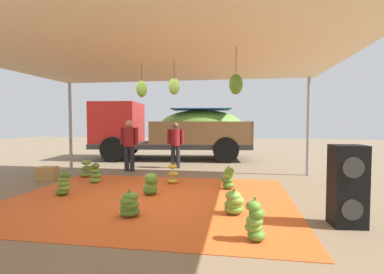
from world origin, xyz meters
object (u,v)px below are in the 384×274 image
object	(u,v)px
banana_bunch_3	(96,174)
banana_bunch_6	(151,184)
banana_bunch_2	(234,203)
crate_0	(47,174)
worker_0	(129,141)
worker_1	(175,142)
banana_bunch_8	(255,222)
speaker_stack	(348,186)
banana_bunch_1	(86,169)
cargo_truck_main	(170,129)
banana_bunch_0	(173,175)
banana_bunch_7	(130,205)
banana_bunch_4	(228,179)
banana_bunch_5	(64,184)

from	to	relation	value
banana_bunch_3	banana_bunch_6	xyz separation A→B (m)	(1.77, -0.94, -0.02)
banana_bunch_2	banana_bunch_6	world-z (taller)	banana_bunch_6
banana_bunch_3	crate_0	distance (m)	1.48
banana_bunch_3	worker_0	size ratio (longest dim) A/B	0.34
banana_bunch_2	worker_1	bearing A→B (deg)	113.51
worker_0	banana_bunch_8	bearing A→B (deg)	-53.49
banana_bunch_8	speaker_stack	size ratio (longest dim) A/B	0.47
banana_bunch_1	speaker_stack	distance (m)	6.66
banana_bunch_3	crate_0	bearing A→B (deg)	174.69
cargo_truck_main	banana_bunch_0	bearing A→B (deg)	-75.52
banana_bunch_3	banana_bunch_7	world-z (taller)	banana_bunch_3
banana_bunch_7	banana_bunch_6	bearing A→B (deg)	93.46
banana_bunch_4	speaker_stack	distance (m)	2.86
banana_bunch_6	crate_0	size ratio (longest dim) A/B	1.03
banana_bunch_1	banana_bunch_0	bearing A→B (deg)	-9.52
banana_bunch_8	banana_bunch_2	bearing A→B (deg)	105.10
banana_bunch_5	banana_bunch_8	bearing A→B (deg)	-24.64
banana_bunch_2	banana_bunch_5	xyz separation A→B (m)	(-3.63, 0.72, 0.04)
banana_bunch_0	banana_bunch_2	xyz separation A→B (m)	(1.59, -2.28, -0.03)
worker_0	speaker_stack	world-z (taller)	worker_0
banana_bunch_0	banana_bunch_5	bearing A→B (deg)	-142.53
crate_0	banana_bunch_2	bearing A→B (deg)	-23.06
cargo_truck_main	worker_0	world-z (taller)	cargo_truck_main
worker_0	speaker_stack	distance (m)	6.59
banana_bunch_4	speaker_stack	bearing A→B (deg)	-48.92
banana_bunch_1	speaker_stack	world-z (taller)	speaker_stack
banana_bunch_5	banana_bunch_8	world-z (taller)	banana_bunch_8
banana_bunch_4	cargo_truck_main	distance (m)	6.04
banana_bunch_0	banana_bunch_4	world-z (taller)	banana_bunch_0
banana_bunch_1	worker_0	xyz separation A→B (m)	(0.84, 1.17, 0.73)
worker_0	banana_bunch_3	bearing A→B (deg)	-95.43
banana_bunch_4	worker_1	bearing A→B (deg)	123.38
banana_bunch_1	cargo_truck_main	xyz separation A→B (m)	(1.38, 4.46, 1.05)
banana_bunch_1	worker_0	distance (m)	1.62
worker_1	banana_bunch_6	bearing A→B (deg)	-85.83
banana_bunch_7	worker_1	world-z (taller)	worker_1
banana_bunch_7	crate_0	distance (m)	4.18
banana_bunch_0	banana_bunch_5	size ratio (longest dim) A/B	0.99
banana_bunch_1	banana_bunch_3	distance (m)	0.98
banana_bunch_0	cargo_truck_main	world-z (taller)	cargo_truck_main
banana_bunch_2	banana_bunch_6	distance (m)	2.10
banana_bunch_2	banana_bunch_5	size ratio (longest dim) A/B	0.81
banana_bunch_4	banana_bunch_6	xyz separation A→B (m)	(-1.64, -0.80, -0.02)
banana_bunch_6	worker_1	xyz separation A→B (m)	(-0.27, 3.70, 0.68)
banana_bunch_0	speaker_stack	world-z (taller)	speaker_stack
banana_bunch_1	crate_0	xyz separation A→B (m)	(-0.81, -0.58, -0.05)
worker_0	speaker_stack	xyz separation A→B (m)	(5.09, -4.17, -0.34)
banana_bunch_2	banana_bunch_6	bearing A→B (deg)	149.37
banana_bunch_7	speaker_stack	xyz separation A→B (m)	(3.41, 0.11, 0.42)
crate_0	banana_bunch_3	bearing A→B (deg)	-5.31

